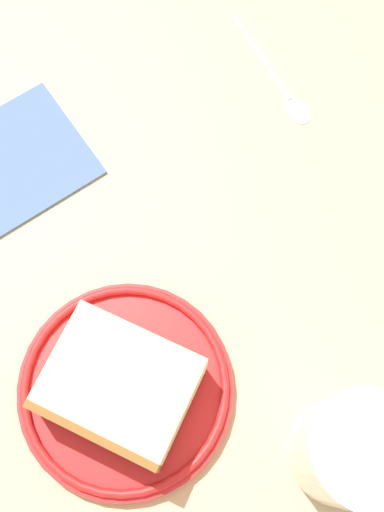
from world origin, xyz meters
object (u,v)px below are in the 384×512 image
Objects in this scene: cake_slice at (120,386)px; folded_napkin at (16,159)px; small_plate at (125,388)px; teaspoon at (285,90)px; tea_mug at (356,451)px.

cake_slice is 23.71cm from folded_napkin.
small_plate is 31.48cm from teaspoon.
folded_napkin is at bearing 72.18° from small_plate.
small_plate is at bearing -162.12° from teaspoon.
tea_mug is 0.75× the size of teaspoon.
cake_slice reaches higher than teaspoon.
teaspoon is at bearing 49.35° from tea_mug.
cake_slice is 31.90cm from teaspoon.
small_plate is at bearing 19.55° from cake_slice.
cake_slice reaches higher than small_plate.
teaspoon is (21.61, 25.17, -4.87)cm from tea_mug.
small_plate is 1.40× the size of folded_napkin.
cake_slice is at bearing -160.45° from small_plate.
small_plate is 1.69× the size of tea_mug.
folded_napkin is (-22.82, 12.54, -0.05)cm from teaspoon.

